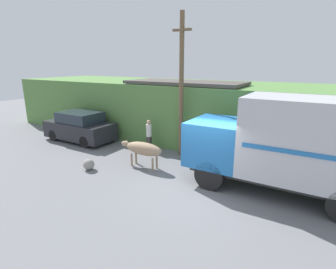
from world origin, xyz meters
The scene contains 9 objects.
ground_plane centered at (0.00, 0.00, 0.00)m, with size 60.00×60.00×0.00m, color slate.
hillside_embankment centered at (0.00, 6.41, 1.65)m, with size 32.00×6.26×3.30m.
building_backdrop centered at (-3.17, 4.76, 1.76)m, with size 6.44×2.70×3.50m.
cargo_truck centered at (2.77, 1.10, 1.84)m, with size 6.68×2.30×3.40m.
brown_cow centered at (-3.03, 0.62, 0.83)m, with size 2.14×0.57×1.13m.
parked_suv centered at (-8.60, 2.01, 0.83)m, with size 4.23×1.90×1.72m.
pedestrian_on_hill centered at (-4.13, 2.66, 0.91)m, with size 0.29×0.29×1.62m.
utility_pole centered at (-2.40, 2.91, 3.45)m, with size 0.90×0.22×6.67m.
roadside_rock centered at (-4.84, -0.85, 0.24)m, with size 0.48×0.48×0.48m.
Camera 1 is at (3.46, -8.09, 4.44)m, focal length 28.00 mm.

